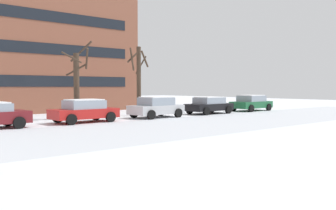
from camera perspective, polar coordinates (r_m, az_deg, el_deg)
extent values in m
cylinder|color=black|center=(22.06, -23.98, -2.22)|extent=(0.65, 0.24, 0.64)
cylinder|color=black|center=(20.37, -22.41, -2.59)|extent=(0.65, 0.24, 0.64)
cube|color=red|center=(22.73, -13.05, -1.30)|extent=(4.11, 1.86, 0.57)
cube|color=#8C99A8|center=(22.69, -13.07, 0.08)|extent=(2.28, 1.66, 0.52)
cube|color=white|center=(22.68, -13.08, 0.81)|extent=(2.07, 1.53, 0.06)
cylinder|color=black|center=(24.17, -11.33, -1.60)|extent=(0.65, 0.24, 0.64)
cylinder|color=black|center=(22.66, -9.04, -1.87)|extent=(0.65, 0.24, 0.64)
cylinder|color=black|center=(22.94, -17.01, -1.91)|extent=(0.65, 0.24, 0.64)
cylinder|color=black|center=(21.35, -14.99, -2.23)|extent=(0.65, 0.24, 0.64)
cube|color=silver|center=(25.65, -1.88, -0.71)|extent=(3.91, 1.99, 0.61)
cube|color=#8C99A8|center=(25.62, -1.88, 0.58)|extent=(2.17, 1.79, 0.54)
cube|color=white|center=(25.61, -1.88, 1.25)|extent=(1.97, 1.65, 0.06)
cylinder|color=black|center=(27.20, -1.16, -1.04)|extent=(0.65, 0.24, 0.64)
cylinder|color=black|center=(25.79, 1.62, -1.26)|extent=(0.65, 0.24, 0.64)
cylinder|color=black|center=(25.64, -5.40, -1.30)|extent=(0.65, 0.24, 0.64)
cylinder|color=black|center=(24.13, -2.68, -1.55)|extent=(0.65, 0.24, 0.64)
cube|color=black|center=(29.46, 6.51, -0.32)|extent=(4.19, 1.89, 0.56)
cube|color=#8C99A8|center=(29.43, 6.52, 0.70)|extent=(2.32, 1.69, 0.49)
cube|color=white|center=(29.42, 6.52, 1.24)|extent=(2.11, 1.56, 0.06)
cylinder|color=black|center=(31.07, 6.90, -0.57)|extent=(0.65, 0.24, 0.64)
cylinder|color=black|center=(29.92, 9.51, -0.72)|extent=(0.65, 0.24, 0.64)
cylinder|color=black|center=(29.10, 3.43, -0.79)|extent=(0.65, 0.24, 0.64)
cylinder|color=black|center=(27.87, 6.07, -0.96)|extent=(0.65, 0.24, 0.64)
cube|color=#1E6038|center=(33.69, 13.00, 0.06)|extent=(4.27, 1.95, 0.59)
cube|color=#8C99A8|center=(33.67, 13.01, 1.00)|extent=(2.37, 1.75, 0.52)
cube|color=white|center=(33.66, 13.02, 1.49)|extent=(2.15, 1.61, 0.06)
cylinder|color=black|center=(35.36, 13.03, -0.21)|extent=(0.65, 0.24, 0.64)
cylinder|color=black|center=(34.33, 15.58, -0.33)|extent=(0.65, 0.24, 0.64)
cylinder|color=black|center=(33.15, 10.32, -0.38)|extent=(0.65, 0.24, 0.64)
cylinder|color=black|center=(32.05, 12.96, -0.52)|extent=(0.65, 0.24, 0.64)
cylinder|color=#423326|center=(27.52, -4.63, 3.75)|extent=(0.33, 0.33, 5.21)
cylinder|color=#423326|center=(27.94, -4.29, 6.31)|extent=(0.56, 0.85, 1.37)
cylinder|color=#423326|center=(27.36, -3.69, 7.25)|extent=(1.06, 0.63, 1.19)
cylinder|color=#423326|center=(27.98, -5.57, 7.54)|extent=(1.24, 0.44, 0.93)
cylinder|color=#423326|center=(27.47, -5.69, 7.23)|extent=(0.55, 1.12, 1.80)
cylinder|color=#423326|center=(25.09, -14.23, 2.88)|extent=(0.39, 0.39, 4.44)
cylinder|color=#423326|center=(25.20, -12.67, 7.14)|extent=(0.71, 1.42, 1.36)
cylinder|color=#423326|center=(25.77, -14.29, 5.39)|extent=(1.31, 0.69, 0.87)
cylinder|color=#423326|center=(24.55, -14.98, 7.28)|extent=(0.96, 1.18, 0.81)
cylinder|color=#423326|center=(25.89, -13.53, 8.23)|extent=(1.10, 1.37, 1.43)
cube|color=brown|center=(36.55, -19.36, 7.58)|extent=(15.02, 10.36, 10.56)
cube|color=black|center=(31.62, -15.90, 3.60)|extent=(12.01, 0.04, 0.90)
cube|color=black|center=(31.77, -15.97, 8.37)|extent=(12.01, 0.04, 0.90)
cube|color=black|center=(32.13, -16.04, 13.05)|extent=(12.01, 0.04, 0.90)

